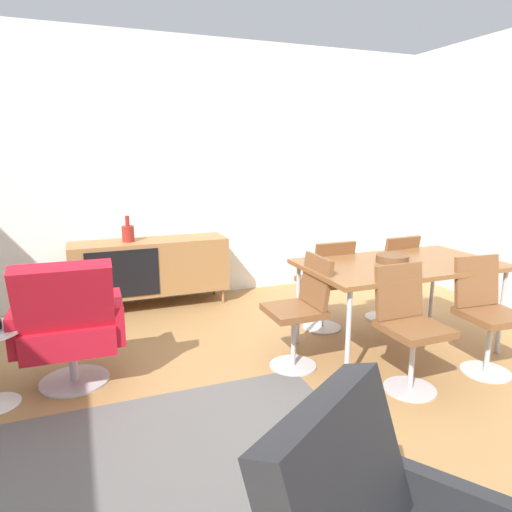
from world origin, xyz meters
TOP-DOWN VIEW (x-y plane):
  - ground_plane at (0.00, 0.00)m, footprint 8.32×8.32m
  - wall_back at (0.00, 2.60)m, footprint 6.80×0.12m
  - sideboard at (-0.30, 2.30)m, footprint 1.60×0.45m
  - vase_cobalt at (-0.50, 2.30)m, footprint 0.12×0.12m
  - dining_table at (1.45, 0.48)m, footprint 1.60×0.90m
  - wooden_bowl_on_table at (1.39, 0.51)m, footprint 0.26×0.26m
  - dining_chair_near_window at (0.56, 0.48)m, footprint 0.43×0.40m
  - dining_chair_front_left at (1.09, -0.08)m, footprint 0.41×0.43m
  - dining_chair_back_right at (1.80, 1.04)m, footprint 0.42×0.45m
  - dining_chair_front_right at (1.80, -0.08)m, footprint 0.42×0.45m
  - dining_chair_back_left at (1.09, 1.04)m, footprint 0.40×0.43m
  - lounge_chair_red at (-1.08, 0.76)m, footprint 0.74×0.67m
  - area_rug at (-0.63, -0.44)m, footprint 2.20×1.70m

SIDE VIEW (x-z plane):
  - ground_plane at x=0.00m, z-range 0.00..0.00m
  - area_rug at x=-0.63m, z-range 0.00..0.01m
  - sideboard at x=-0.30m, z-range 0.08..0.80m
  - lounge_chair_red at x=-1.08m, z-range -0.01..0.94m
  - dining_chair_near_window at x=0.56m, z-range 0.04..0.90m
  - dining_chair_front_left at x=1.09m, z-range 0.04..0.90m
  - dining_chair_back_right at x=1.80m, z-range 0.04..0.90m
  - dining_chair_front_right at x=1.80m, z-range 0.04..0.90m
  - dining_chair_back_left at x=1.09m, z-range 0.04..0.90m
  - dining_table at x=1.45m, z-range 0.33..1.07m
  - wooden_bowl_on_table at x=1.39m, z-range 0.74..0.80m
  - vase_cobalt at x=-0.50m, z-range 0.68..0.94m
  - wall_back at x=0.00m, z-range 0.00..2.80m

